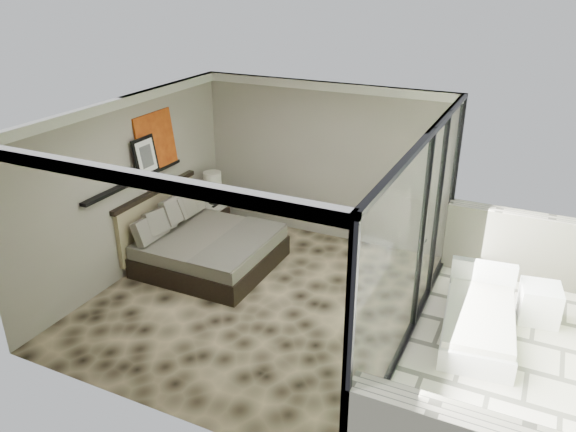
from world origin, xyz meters
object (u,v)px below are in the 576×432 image
at_px(bed, 205,246).
at_px(nightstand, 213,216).
at_px(ottoman, 539,303).
at_px(table_lamp, 213,183).
at_px(lounger, 479,320).

relative_size(bed, nightstand, 4.06).
bearing_deg(nightstand, ottoman, -26.30).
height_order(bed, table_lamp, bed).
distance_m(ottoman, lounger, 1.01).
bearing_deg(bed, ottoman, 7.33).
xyz_separation_m(bed, table_lamp, (-0.62, 1.27, 0.57)).
height_order(table_lamp, lounger, table_lamp).
xyz_separation_m(table_lamp, ottoman, (5.69, -0.61, -0.64)).
relative_size(nightstand, lounger, 0.27).
bearing_deg(nightstand, table_lamp, 55.79).
bearing_deg(ottoman, bed, -172.67).
height_order(table_lamp, ottoman, table_lamp).
bearing_deg(ottoman, table_lamp, 173.85).
distance_m(nightstand, lounger, 5.17).
bearing_deg(table_lamp, nightstand, -103.80).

